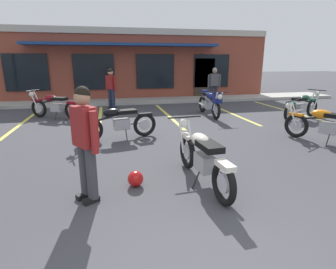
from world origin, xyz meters
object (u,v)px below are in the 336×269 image
object	(u,v)px
motorcycle_silver_naked	(54,106)
person_near_building	(214,84)
motorcycle_foreground_classic	(203,157)
person_in_black_shirt	(85,138)
motorcycle_black_cruiser	(210,102)
person_by_back_row	(111,86)
motorcycle_orange_scrambler	(325,125)
helmet_on_pavement	(135,179)
motorcycle_red_sportbike	(117,122)
motorcycle_green_cafe_racer	(302,106)

from	to	relation	value
motorcycle_silver_naked	person_near_building	xyz separation A→B (m)	(6.76, 2.00, 0.49)
motorcycle_foreground_classic	person_in_black_shirt	world-z (taller)	person_in_black_shirt
person_near_building	person_in_black_shirt	bearing A→B (deg)	-122.31
motorcycle_black_cruiser	person_in_black_shirt	distance (m)	6.84
person_by_back_row	motorcycle_foreground_classic	bearing A→B (deg)	-80.26
motorcycle_orange_scrambler	person_in_black_shirt	xyz separation A→B (m)	(-5.54, -1.71, 0.49)
motorcycle_silver_naked	person_in_black_shirt	size ratio (longest dim) A/B	1.12
motorcycle_black_cruiser	person_by_back_row	size ratio (longest dim) A/B	1.26
motorcycle_black_cruiser	person_near_building	xyz separation A→B (m)	(1.25, 2.77, 0.42)
motorcycle_foreground_classic	person_by_back_row	xyz separation A→B (m)	(-1.32, 7.68, 0.49)
motorcycle_foreground_classic	person_near_building	distance (m)	8.82
motorcycle_orange_scrambler	motorcycle_foreground_classic	bearing A→B (deg)	-157.83
motorcycle_black_cruiser	helmet_on_pavement	distance (m)	6.19
motorcycle_foreground_classic	motorcycle_black_cruiser	distance (m)	5.77
motorcycle_red_sportbike	motorcycle_silver_naked	world-z (taller)	same
motorcycle_black_cruiser	person_near_building	bearing A→B (deg)	65.78
motorcycle_green_cafe_racer	helmet_on_pavement	xyz separation A→B (m)	(-6.28, -4.08, -0.33)
motorcycle_silver_naked	motorcycle_foreground_classic	bearing A→B (deg)	-61.43
person_by_back_row	person_near_building	world-z (taller)	same
helmet_on_pavement	person_in_black_shirt	bearing A→B (deg)	-157.02
motorcycle_red_sportbike	motorcycle_green_cafe_racer	xyz separation A→B (m)	(6.44, 1.24, 0.00)
motorcycle_silver_naked	motorcycle_green_cafe_racer	distance (m)	8.71
motorcycle_foreground_classic	motorcycle_orange_scrambler	world-z (taller)	same
motorcycle_green_cafe_racer	person_in_black_shirt	size ratio (longest dim) A/B	1.19
motorcycle_silver_naked	motorcycle_orange_scrambler	world-z (taller)	same
motorcycle_orange_scrambler	person_near_building	distance (m)	6.62
motorcycle_green_cafe_racer	person_by_back_row	world-z (taller)	person_by_back_row
motorcycle_red_sportbike	person_in_black_shirt	distance (m)	3.23
person_near_building	helmet_on_pavement	bearing A→B (deg)	-119.58
motorcycle_red_sportbike	person_near_building	bearing A→B (deg)	47.67
person_near_building	motorcycle_green_cafe_racer	bearing A→B (deg)	-66.14
motorcycle_silver_naked	helmet_on_pavement	distance (m)	6.41
motorcycle_foreground_classic	motorcycle_orange_scrambler	size ratio (longest dim) A/B	1.10
motorcycle_green_cafe_racer	motorcycle_orange_scrambler	size ratio (longest dim) A/B	1.04
person_in_black_shirt	helmet_on_pavement	world-z (taller)	person_in_black_shirt
motorcycle_orange_scrambler	person_by_back_row	world-z (taller)	person_by_back_row
motorcycle_black_cruiser	helmet_on_pavement	bearing A→B (deg)	-122.21
motorcycle_red_sportbike	person_in_black_shirt	size ratio (longest dim) A/B	1.24
motorcycle_foreground_classic	person_by_back_row	size ratio (longest dim) A/B	1.26
motorcycle_silver_naked	person_near_building	size ratio (longest dim) A/B	1.12
motorcycle_foreground_classic	motorcycle_black_cruiser	bearing A→B (deg)	67.75
motorcycle_silver_naked	person_near_building	distance (m)	7.07
helmet_on_pavement	motorcycle_green_cafe_racer	bearing A→B (deg)	33.01
motorcycle_black_cruiser	motorcycle_silver_naked	size ratio (longest dim) A/B	1.12
helmet_on_pavement	person_near_building	bearing A→B (deg)	60.42
motorcycle_red_sportbike	motorcycle_black_cruiser	size ratio (longest dim) A/B	0.99
helmet_on_pavement	motorcycle_foreground_classic	bearing A→B (deg)	-5.66
motorcycle_silver_naked	motorcycle_red_sportbike	bearing A→B (deg)	-56.93
person_in_black_shirt	helmet_on_pavement	xyz separation A→B (m)	(0.71, 0.30, -0.82)
motorcycle_green_cafe_racer	person_in_black_shirt	distance (m)	8.26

